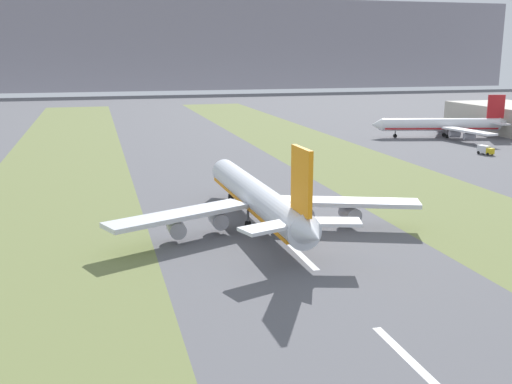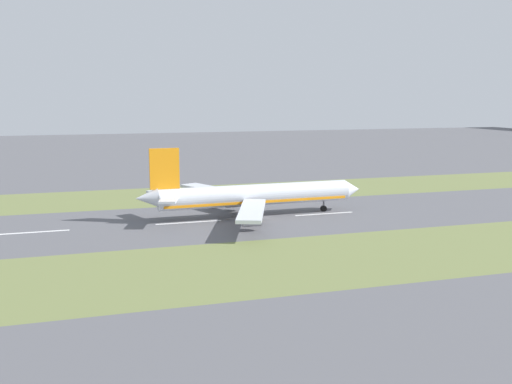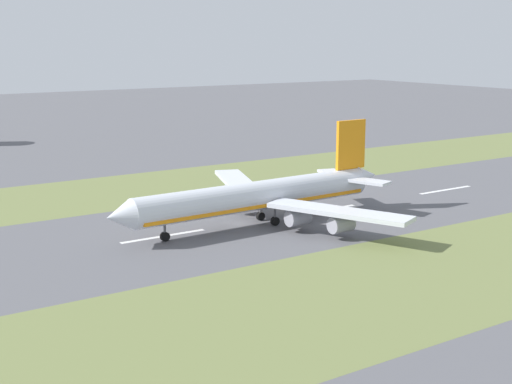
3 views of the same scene
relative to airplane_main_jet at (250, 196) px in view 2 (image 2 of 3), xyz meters
The scene contains 7 objects.
ground_plane 7.78m from the airplane_main_jet, 57.75° to the left, with size 800.00×800.00×0.00m, color #56565B.
grass_median_west 43.00m from the airplane_main_jet, behind, with size 40.00×600.00×0.01m, color olive.
grass_median_east 48.19m from the airplane_main_jet, ahead, with size 40.00×600.00×0.01m, color olive.
centreline_dash_near 58.47m from the airplane_main_jet, 87.41° to the right, with size 1.20×18.00×0.01m, color silver.
centreline_dash_mid 19.25m from the airplane_main_jet, 81.74° to the right, with size 1.20×18.00×0.01m, color silver.
centreline_dash_far 22.87m from the airplane_main_jet, 83.16° to the left, with size 1.20×18.00×0.01m, color silver.
airplane_main_jet is the anchor object (origin of this frame).
Camera 2 is at (157.27, -52.62, 33.94)m, focal length 42.00 mm.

